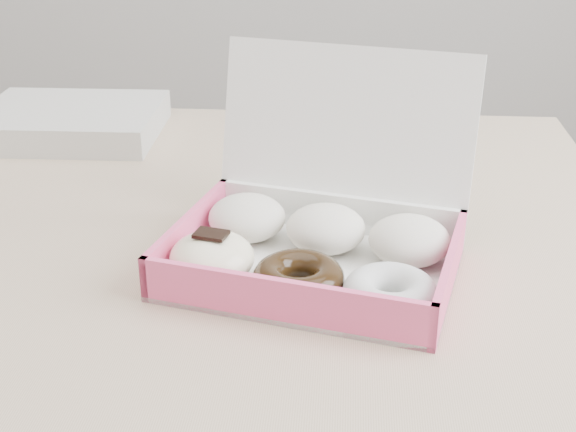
{
  "coord_description": "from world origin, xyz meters",
  "views": [
    {
      "loc": [
        0.27,
        -0.84,
        1.14
      ],
      "look_at": [
        0.21,
        -0.11,
        0.8
      ],
      "focal_mm": 50.0,
      "sensor_mm": 36.0,
      "label": 1
    }
  ],
  "objects": [
    {
      "name": "table",
      "position": [
        0.0,
        0.0,
        0.67
      ],
      "size": [
        1.2,
        0.8,
        0.75
      ],
      "color": "tan",
      "rests_on": "ground"
    },
    {
      "name": "newspapers",
      "position": [
        -0.14,
        0.26,
        0.77
      ],
      "size": [
        0.26,
        0.21,
        0.04
      ],
      "primitive_type": "cube",
      "rotation": [
        0.0,
        0.0,
        0.02
      ],
      "color": "silver",
      "rests_on": "table"
    },
    {
      "name": "donut_box",
      "position": [
        0.24,
        -0.12,
        0.78
      ],
      "size": [
        0.33,
        0.31,
        0.2
      ],
      "rotation": [
        0.0,
        0.0,
        -0.24
      ],
      "color": "white",
      "rests_on": "table"
    }
  ]
}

